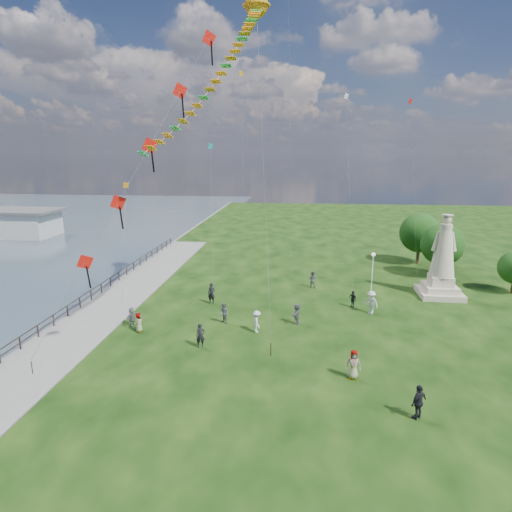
# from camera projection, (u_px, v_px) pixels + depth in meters

# --- Properties ---
(waterfront) EXTENTS (200.00, 200.00, 1.51)m
(waterfront) POSITION_uv_depth(u_px,v_px,m) (87.00, 314.00, 35.44)
(waterfront) COLOR #2E3A45
(waterfront) RESTS_ON ground
(statue) EXTENTS (3.80, 3.80, 7.61)m
(statue) POSITION_uv_depth(u_px,v_px,m) (442.00, 266.00, 39.09)
(statue) COLOR #BEAF90
(statue) RESTS_ON ground
(lamppost) EXTENTS (0.37, 0.37, 3.97)m
(lamppost) POSITION_uv_depth(u_px,v_px,m) (373.00, 264.00, 39.75)
(lamppost) COLOR silver
(lamppost) RESTS_ON ground
(tree_row) EXTENTS (9.99, 14.33, 6.10)m
(tree_row) POSITION_uv_depth(u_px,v_px,m) (440.00, 241.00, 46.69)
(tree_row) COLOR #382314
(tree_row) RESTS_ON ground
(person_0) EXTENTS (0.72, 0.60, 1.70)m
(person_0) POSITION_uv_depth(u_px,v_px,m) (200.00, 336.00, 29.09)
(person_0) COLOR black
(person_0) RESTS_ON ground
(person_1) EXTENTS (0.91, 0.90, 1.64)m
(person_1) POSITION_uv_depth(u_px,v_px,m) (224.00, 313.00, 33.16)
(person_1) COLOR #595960
(person_1) RESTS_ON ground
(person_2) EXTENTS (0.88, 1.19, 1.66)m
(person_2) POSITION_uv_depth(u_px,v_px,m) (257.00, 322.00, 31.56)
(person_2) COLOR silver
(person_2) RESTS_ON ground
(person_3) EXTENTS (1.18, 1.13, 1.85)m
(person_3) POSITION_uv_depth(u_px,v_px,m) (419.00, 402.00, 21.22)
(person_3) COLOR black
(person_3) RESTS_ON ground
(person_4) EXTENTS (0.87, 0.54, 1.78)m
(person_4) POSITION_uv_depth(u_px,v_px,m) (353.00, 364.00, 25.04)
(person_4) COLOR #595960
(person_4) RESTS_ON ground
(person_5) EXTENTS (0.94, 1.49, 1.49)m
(person_5) POSITION_uv_depth(u_px,v_px,m) (132.00, 317.00, 32.73)
(person_5) COLOR #595960
(person_5) RESTS_ON ground
(person_6) EXTENTS (0.77, 0.59, 1.87)m
(person_6) POSITION_uv_depth(u_px,v_px,m) (211.00, 293.00, 37.52)
(person_6) COLOR black
(person_6) RESTS_ON ground
(person_7) EXTENTS (0.92, 0.71, 1.66)m
(person_7) POSITION_uv_depth(u_px,v_px,m) (312.00, 279.00, 42.05)
(person_7) COLOR #595960
(person_7) RESTS_ON ground
(person_8) EXTENTS (1.37, 1.32, 1.94)m
(person_8) POSITION_uv_depth(u_px,v_px,m) (371.00, 302.00, 35.18)
(person_8) COLOR silver
(person_8) RESTS_ON ground
(person_9) EXTENTS (0.86, 0.96, 1.48)m
(person_9) POSITION_uv_depth(u_px,v_px,m) (353.00, 299.00, 36.70)
(person_9) COLOR black
(person_9) RESTS_ON ground
(person_10) EXTENTS (0.56, 0.78, 1.47)m
(person_10) POSITION_uv_depth(u_px,v_px,m) (139.00, 322.00, 31.63)
(person_10) COLOR #595960
(person_10) RESTS_ON ground
(person_11) EXTENTS (1.01, 1.66, 1.67)m
(person_11) POSITION_uv_depth(u_px,v_px,m) (297.00, 314.00, 33.05)
(person_11) COLOR #595960
(person_11) RESTS_ON ground
(red_kite_train) EXTENTS (9.81, 9.35, 20.91)m
(red_kite_train) POSITION_uv_depth(u_px,v_px,m) (147.00, 153.00, 27.34)
(red_kite_train) COLOR black
(red_kite_train) RESTS_ON ground
(serpent_kite) EXTENTS (7.79, 13.05, 24.87)m
(serpent_kite) POSITION_uv_depth(u_px,v_px,m) (255.00, 9.00, 32.57)
(serpent_kite) COLOR black
(serpent_kite) RESTS_ON ground
(small_kites) EXTENTS (28.59, 17.01, 31.97)m
(small_kites) POSITION_uv_depth(u_px,v_px,m) (279.00, 129.00, 42.88)
(small_kites) COLOR teal
(small_kites) RESTS_ON ground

